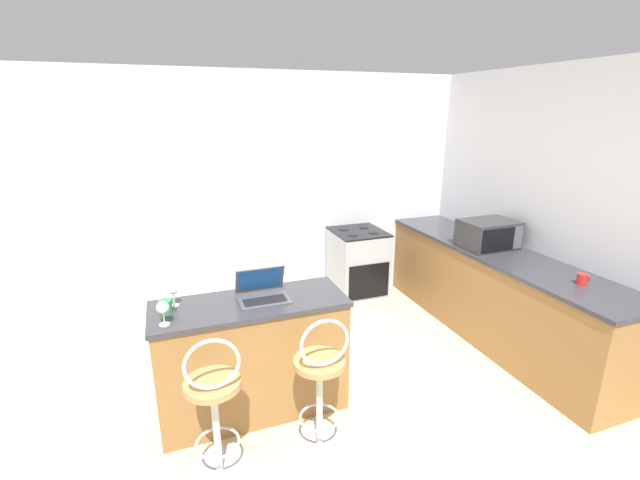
% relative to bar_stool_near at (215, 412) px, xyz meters
% --- Properties ---
extents(ground_plane, '(20.00, 20.00, 0.00)m').
position_rel_bar_stool_near_xyz_m(ground_plane, '(0.65, -0.05, -0.47)').
color(ground_plane, beige).
extents(wall_back, '(12.00, 0.06, 2.60)m').
position_rel_bar_stool_near_xyz_m(wall_back, '(0.65, 2.31, 0.83)').
color(wall_back, silver).
rests_on(wall_back, ground_plane).
extents(wall_right, '(0.06, 12.00, 2.60)m').
position_rel_bar_stool_near_xyz_m(wall_right, '(3.17, -0.05, 0.83)').
color(wall_right, silver).
rests_on(wall_right, ground_plane).
extents(breakfast_bar, '(1.38, 0.53, 0.90)m').
position_rel_bar_stool_near_xyz_m(breakfast_bar, '(0.34, 0.54, -0.02)').
color(breakfast_bar, olive).
rests_on(breakfast_bar, ground_plane).
extents(counter_right, '(0.66, 2.86, 0.90)m').
position_rel_bar_stool_near_xyz_m(counter_right, '(2.83, 0.87, -0.02)').
color(counter_right, olive).
rests_on(counter_right, ground_plane).
extents(bar_stool_near, '(0.40, 0.40, 1.01)m').
position_rel_bar_stool_near_xyz_m(bar_stool_near, '(0.00, 0.00, 0.00)').
color(bar_stool_near, silver).
rests_on(bar_stool_near, ground_plane).
extents(bar_stool_far, '(0.40, 0.40, 1.01)m').
position_rel_bar_stool_near_xyz_m(bar_stool_far, '(0.67, 0.00, 0.00)').
color(bar_stool_far, silver).
rests_on(bar_stool_far, ground_plane).
extents(laptop, '(0.36, 0.29, 0.22)m').
position_rel_bar_stool_near_xyz_m(laptop, '(0.44, 0.58, 0.48)').
color(laptop, '#47474C').
rests_on(laptop, breakfast_bar).
extents(microwave, '(0.52, 0.39, 0.27)m').
position_rel_bar_stool_near_xyz_m(microwave, '(2.79, 0.98, 0.56)').
color(microwave, '#2D2D30').
rests_on(microwave, counter_right).
extents(stove_range, '(0.56, 0.61, 0.91)m').
position_rel_bar_stool_near_xyz_m(stove_range, '(1.84, 1.96, -0.02)').
color(stove_range, '#9EA3A8').
rests_on(stove_range, ground_plane).
extents(wine_glass_short, '(0.07, 0.07, 0.15)m').
position_rel_bar_stool_near_xyz_m(wine_glass_short, '(-0.17, 0.66, 0.54)').
color(wine_glass_short, silver).
rests_on(wine_glass_short, breakfast_bar).
extents(mug_green, '(0.10, 0.09, 0.09)m').
position_rel_bar_stool_near_xyz_m(mug_green, '(-0.22, 0.57, 0.47)').
color(mug_green, '#338447').
rests_on(mug_green, breakfast_bar).
extents(mug_red, '(0.09, 0.08, 0.09)m').
position_rel_bar_stool_near_xyz_m(mug_red, '(2.84, -0.02, 0.47)').
color(mug_red, red).
rests_on(mug_red, counter_right).
extents(wine_glass_tall, '(0.08, 0.08, 0.16)m').
position_rel_bar_stool_near_xyz_m(wine_glass_tall, '(-0.24, 0.40, 0.54)').
color(wine_glass_tall, silver).
rests_on(wine_glass_tall, breakfast_bar).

